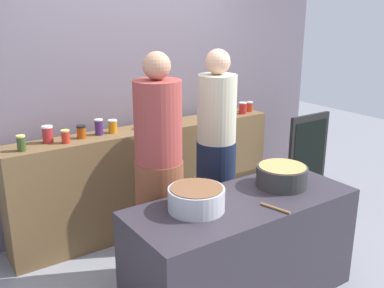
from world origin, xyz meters
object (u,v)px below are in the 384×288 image
at_px(preserve_jar_6, 151,121).
at_px(cook_in_cap, 216,158).
at_px(preserve_jar_10, 250,107).
at_px(cooking_pot_left, 196,199).
at_px(preserve_jar_0, 21,143).
at_px(preserve_jar_4, 99,127).
at_px(cooking_pot_center, 282,176).
at_px(preserve_jar_2, 66,136).
at_px(chalkboard_sign, 307,158).
at_px(preserve_jar_8, 224,110).
at_px(preserve_jar_3, 81,132).
at_px(wooden_spoon, 275,208).
at_px(preserve_jar_9, 243,108).
at_px(preserve_jar_5, 113,126).
at_px(cook_with_tongs, 159,183).
at_px(preserve_jar_1, 48,134).
at_px(preserve_jar_7, 175,119).

xyz_separation_m(preserve_jar_6, cook_in_cap, (0.35, -0.55, -0.28)).
height_order(preserve_jar_10, cooking_pot_left, preserve_jar_10).
xyz_separation_m(preserve_jar_0, preserve_jar_6, (1.18, 0.01, 0.01)).
xyz_separation_m(preserve_jar_4, cooking_pot_center, (0.89, -1.39, -0.22)).
distance_m(preserve_jar_2, cook_in_cap, 1.32).
bearing_deg(preserve_jar_10, chalkboard_sign, -44.16).
distance_m(preserve_jar_8, cooking_pot_left, 1.86).
bearing_deg(preserve_jar_3, wooden_spoon, -66.35).
bearing_deg(preserve_jar_9, preserve_jar_5, 176.79).
distance_m(preserve_jar_3, cooking_pot_center, 1.75).
xyz_separation_m(wooden_spoon, cook_in_cap, (0.29, 1.04, 0.01)).
bearing_deg(chalkboard_sign, cook_with_tongs, -169.98).
bearing_deg(preserve_jar_3, preserve_jar_6, -5.39).
xyz_separation_m(preserve_jar_6, cook_with_tongs, (-0.39, -0.80, -0.27)).
relative_size(cooking_pot_left, chalkboard_sign, 0.38).
xyz_separation_m(preserve_jar_8, cooking_pot_center, (-0.51, -1.35, -0.20)).
relative_size(preserve_jar_1, preserve_jar_5, 1.21).
xyz_separation_m(preserve_jar_0, preserve_jar_7, (1.43, -0.00, -0.01)).
relative_size(cooking_pot_left, cook_in_cap, 0.22).
bearing_deg(preserve_jar_4, chalkboard_sign, -12.86).
xyz_separation_m(preserve_jar_9, cook_in_cap, (-0.76, -0.53, -0.27)).
distance_m(preserve_jar_1, preserve_jar_8, 1.85).
bearing_deg(cooking_pot_left, preserve_jar_3, 101.68).
bearing_deg(preserve_jar_5, cooking_pot_left, -90.85).
bearing_deg(preserve_jar_7, chalkboard_sign, -15.58).
relative_size(cook_with_tongs, cook_in_cap, 1.02).
bearing_deg(preserve_jar_8, chalkboard_sign, -30.03).
bearing_deg(wooden_spoon, chalkboard_sign, 34.90).
bearing_deg(cooking_pot_left, preserve_jar_4, 94.59).
distance_m(preserve_jar_5, cook_with_tongs, 0.91).
xyz_separation_m(cooking_pot_center, chalkboard_sign, (1.32, 0.88, -0.37)).
distance_m(wooden_spoon, cook_with_tongs, 0.91).
bearing_deg(preserve_jar_4, preserve_jar_6, -8.79).
relative_size(cooking_pot_left, wooden_spoon, 1.71).
bearing_deg(preserve_jar_3, preserve_jar_8, -0.68).
relative_size(preserve_jar_0, preserve_jar_4, 0.90).
bearing_deg(preserve_jar_5, chalkboard_sign, -13.46).
relative_size(preserve_jar_3, cook_in_cap, 0.06).
height_order(preserve_jar_7, preserve_jar_9, preserve_jar_9).
distance_m(cooking_pot_left, chalkboard_sign, 2.30).
bearing_deg(preserve_jar_7, wooden_spoon, -96.84).
xyz_separation_m(preserve_jar_1, preserve_jar_10, (2.19, -0.06, -0.02)).
bearing_deg(chalkboard_sign, wooden_spoon, -145.10).
distance_m(preserve_jar_0, preserve_jar_10, 2.43).
xyz_separation_m(preserve_jar_7, preserve_jar_10, (1.00, 0.05, -0.00)).
relative_size(preserve_jar_8, chalkboard_sign, 0.12).
bearing_deg(preserve_jar_6, preserve_jar_4, 171.21).
bearing_deg(cooking_pot_left, preserve_jar_1, 112.18).
bearing_deg(preserve_jar_6, cook_in_cap, -57.19).
bearing_deg(cooking_pot_left, preserve_jar_0, 122.18).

